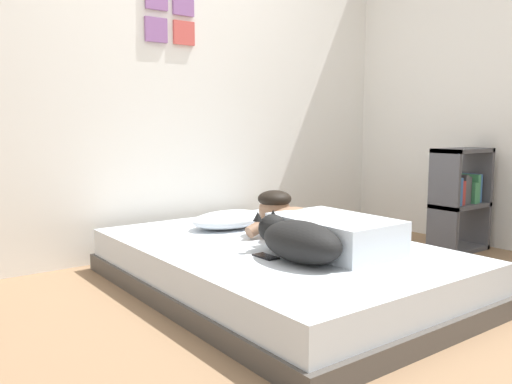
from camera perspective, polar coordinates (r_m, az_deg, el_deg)
name	(u,v)px	position (r m, az deg, el deg)	size (l,w,h in m)	color
ground_plane	(316,308)	(2.71, 6.54, -12.48)	(11.95, 11.95, 0.00)	#8C6B4C
back_wall	(168,77)	(3.84, -9.56, 12.20)	(3.97, 0.12, 2.50)	silver
side_wall_right	(497,80)	(4.35, 24.71, 11.04)	(0.10, 6.00, 2.50)	silver
bed	(275,267)	(2.95, 2.07, -8.17)	(1.37, 2.07, 0.26)	#4C4742
pillow	(230,219)	(3.35, -2.88, -2.99)	(0.52, 0.32, 0.11)	silver
person_lying	(316,227)	(2.85, 6.58, -3.82)	(0.43, 0.92, 0.27)	silver
dog	(297,240)	(2.54, 4.52, -5.22)	(0.26, 0.57, 0.21)	black
coffee_cup	(238,222)	(3.36, -1.94, -3.26)	(0.12, 0.09, 0.07)	white
cell_phone	(266,256)	(2.62, 1.06, -7.03)	(0.07, 0.14, 0.01)	black
bookshelf	(460,198)	(4.08, 21.32, -0.57)	(0.45, 0.24, 0.75)	#4C4C51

